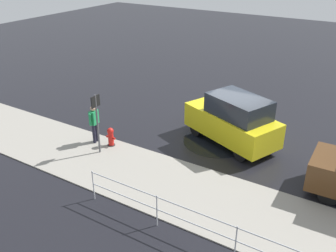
{
  "coord_description": "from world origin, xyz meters",
  "views": [
    {
      "loc": [
        -5.04,
        13.04,
        7.26
      ],
      "look_at": [
        1.86,
        1.89,
        0.9
      ],
      "focal_mm": 40.0,
      "sensor_mm": 36.0,
      "label": 1
    }
  ],
  "objects": [
    {
      "name": "metal_railing",
      "position": [
        -1.53,
        6.05,
        0.73
      ],
      "size": [
        7.14,
        0.04,
        1.05
      ],
      "color": "#B7BABF",
      "rests_on": "ground"
    },
    {
      "name": "sign_post",
      "position": [
        3.83,
        3.72,
        1.58
      ],
      "size": [
        0.07,
        0.44,
        2.4
      ],
      "color": "#4C4C51",
      "rests_on": "ground"
    },
    {
      "name": "kerb_strip",
      "position": [
        0.0,
        4.2,
        0.02
      ],
      "size": [
        24.0,
        3.2,
        0.04
      ],
      "primitive_type": "cube",
      "color": "gray",
      "rests_on": "ground"
    },
    {
      "name": "ground_plane",
      "position": [
        0.0,
        0.0,
        0.0
      ],
      "size": [
        60.0,
        60.0,
        0.0
      ],
      "primitive_type": "plane",
      "color": "black"
    },
    {
      "name": "moving_hatchback",
      "position": [
        -0.18,
        0.28,
        1.03
      ],
      "size": [
        4.25,
        3.06,
        2.06
      ],
      "color": "yellow",
      "rests_on": "ground"
    },
    {
      "name": "fire_hydrant",
      "position": [
        3.8,
        3.07,
        0.4
      ],
      "size": [
        0.42,
        0.31,
        0.8
      ],
      "color": "red",
      "rests_on": "ground"
    },
    {
      "name": "puddle_patch",
      "position": [
        0.39,
        0.49,
        0.0
      ],
      "size": [
        2.75,
        2.75,
        0.01
      ],
      "primitive_type": "cylinder",
      "color": "black",
      "rests_on": "ground"
    },
    {
      "name": "pedestrian",
      "position": [
        4.52,
        3.17,
        0.96
      ],
      "size": [
        0.29,
        0.57,
        1.62
      ],
      "color": "#1E8C4C",
      "rests_on": "ground"
    }
  ]
}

